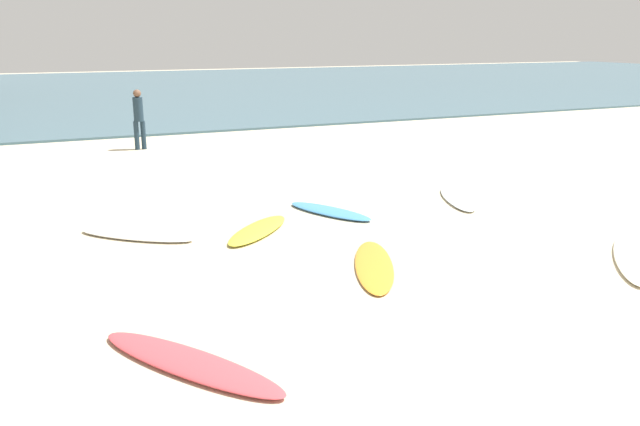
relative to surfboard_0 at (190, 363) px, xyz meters
name	(u,v)px	position (x,y,z in m)	size (l,w,h in m)	color
ground_plane	(569,332)	(4.14, -0.99, -0.04)	(120.00, 120.00, 0.00)	beige
ocean_water	(116,90)	(4.14, 36.10, 0.00)	(120.00, 40.00, 0.08)	#426675
surfboard_0	(190,363)	(0.00, 0.00, 0.00)	(0.52, 2.43, 0.09)	#D9454C
surfboard_1	(137,235)	(0.25, 4.76, 0.00)	(0.54, 2.08, 0.08)	white
surfboard_2	(258,230)	(2.19, 4.19, 0.00)	(0.56, 1.93, 0.09)	yellow
surfboard_3	(457,198)	(6.67, 4.65, 0.00)	(0.53, 2.13, 0.08)	white
surfboard_4	(374,266)	(3.15, 1.81, -0.01)	(0.55, 2.30, 0.06)	orange
surfboard_5	(634,257)	(6.88, 0.48, 0.00)	(0.56, 2.57, 0.09)	white
surfboard_6	(330,211)	(3.85, 4.80, 0.00)	(0.55, 1.96, 0.09)	#4792D5
beachgoer_near	(139,116)	(1.82, 13.64, 0.94)	(0.34, 0.30, 1.75)	#1E3342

